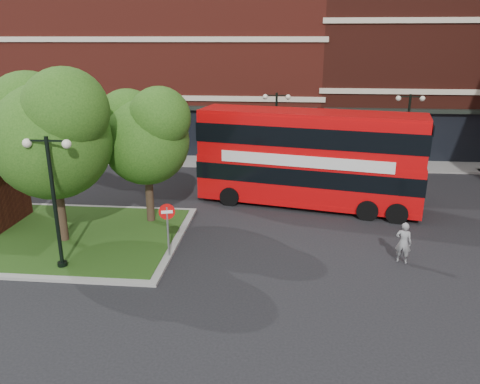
# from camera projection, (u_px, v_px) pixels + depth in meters

# --- Properties ---
(ground) EXTENTS (120.00, 120.00, 0.00)m
(ground) POSITION_uv_depth(u_px,v_px,m) (209.00, 279.00, 16.66)
(ground) COLOR black
(ground) RESTS_ON ground
(pavement_far) EXTENTS (44.00, 3.00, 0.12)m
(pavement_far) POSITION_uv_depth(u_px,v_px,m) (247.00, 162.00, 32.25)
(pavement_far) COLOR slate
(pavement_far) RESTS_ON ground
(terrace_far_left) EXTENTS (26.00, 12.00, 14.00)m
(terrace_far_left) POSITION_uv_depth(u_px,v_px,m) (156.00, 54.00, 37.91)
(terrace_far_left) COLOR maroon
(terrace_far_left) RESTS_ON ground
(terrace_far_right) EXTENTS (18.00, 12.00, 16.00)m
(terrace_far_right) POSITION_uv_depth(u_px,v_px,m) (438.00, 41.00, 35.61)
(terrace_far_right) COLOR #471911
(terrace_far_right) RESTS_ON ground
(traffic_island) EXTENTS (12.60, 7.60, 0.15)m
(traffic_island) POSITION_uv_depth(u_px,v_px,m) (37.00, 235.00, 20.20)
(traffic_island) COLOR gray
(traffic_island) RESTS_ON ground
(tree_island_west) EXTENTS (5.40, 4.71, 7.21)m
(tree_island_west) POSITION_uv_depth(u_px,v_px,m) (49.00, 129.00, 18.20)
(tree_island_west) COLOR #2D2116
(tree_island_west) RESTS_ON ground
(tree_island_east) EXTENTS (4.46, 3.90, 6.29)m
(tree_island_east) POSITION_uv_depth(u_px,v_px,m) (144.00, 132.00, 20.45)
(tree_island_east) COLOR #2D2116
(tree_island_east) RESTS_ON ground
(lamp_island) EXTENTS (1.72, 0.36, 5.00)m
(lamp_island) POSITION_uv_depth(u_px,v_px,m) (54.00, 197.00, 16.46)
(lamp_island) COLOR black
(lamp_island) RESTS_ON ground
(lamp_far_left) EXTENTS (1.72, 0.36, 5.00)m
(lamp_far_left) POSITION_uv_depth(u_px,v_px,m) (276.00, 128.00, 29.32)
(lamp_far_left) COLOR black
(lamp_far_left) RESTS_ON ground
(lamp_far_right) EXTENTS (1.72, 0.36, 5.00)m
(lamp_far_right) POSITION_uv_depth(u_px,v_px,m) (407.00, 130.00, 28.59)
(lamp_far_right) COLOR black
(lamp_far_right) RESTS_ON ground
(bus) EXTENTS (11.31, 4.75, 4.21)m
(bus) POSITION_uv_depth(u_px,v_px,m) (309.00, 152.00, 23.24)
(bus) COLOR red
(bus) RESTS_ON ground
(woman) EXTENTS (0.69, 0.58, 1.63)m
(woman) POSITION_uv_depth(u_px,v_px,m) (403.00, 243.00, 17.65)
(woman) COLOR gray
(woman) RESTS_ON ground
(car_silver) EXTENTS (3.78, 1.55, 1.28)m
(car_silver) POSITION_uv_depth(u_px,v_px,m) (254.00, 156.00, 31.55)
(car_silver) COLOR silver
(car_silver) RESTS_ON ground
(car_white) EXTENTS (4.36, 1.57, 1.43)m
(car_white) POSITION_uv_depth(u_px,v_px,m) (357.00, 163.00, 29.50)
(car_white) COLOR silver
(car_white) RESTS_ON ground
(no_entry_sign) EXTENTS (0.61, 0.22, 2.24)m
(no_entry_sign) POSITION_uv_depth(u_px,v_px,m) (167.00, 220.00, 17.74)
(no_entry_sign) COLOR slate
(no_entry_sign) RESTS_ON ground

